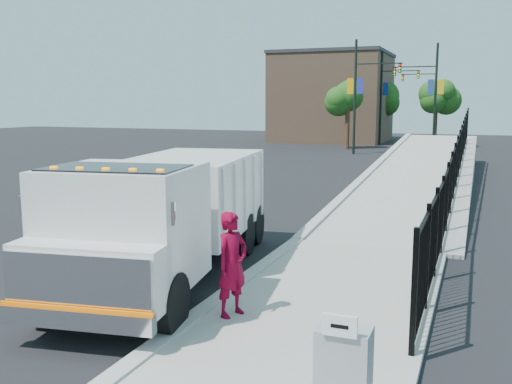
% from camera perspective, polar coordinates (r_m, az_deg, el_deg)
% --- Properties ---
extents(ground, '(120.00, 120.00, 0.00)m').
position_cam_1_polar(ground, '(11.38, -1.90, -9.81)').
color(ground, black).
rests_on(ground, ground).
extents(sidewalk, '(3.55, 12.00, 0.12)m').
position_cam_1_polar(sidewalk, '(8.98, 4.55, -14.69)').
color(sidewalk, '#9E998E').
rests_on(sidewalk, ground).
extents(curb, '(0.30, 12.00, 0.16)m').
position_cam_1_polar(curb, '(9.66, -6.72, -12.85)').
color(curb, '#ADAAA3').
rests_on(curb, ground).
extents(ramp, '(3.95, 24.06, 3.19)m').
position_cam_1_polar(ramp, '(26.23, 16.50, 0.57)').
color(ramp, '#9E998E').
rests_on(ramp, ground).
extents(iron_fence, '(0.10, 28.00, 1.80)m').
position_cam_1_polar(iron_fence, '(22.07, 19.36, 1.27)').
color(iron_fence, black).
rests_on(iron_fence, ground).
extents(truck, '(3.62, 8.00, 2.64)m').
position_cam_1_polar(truck, '(11.79, -8.91, -1.78)').
color(truck, black).
rests_on(truck, ground).
extents(worker, '(0.62, 0.75, 1.76)m').
position_cam_1_polar(worker, '(9.54, -2.40, -7.23)').
color(worker, maroon).
rests_on(worker, sidewalk).
extents(arrow_sign, '(0.35, 0.04, 0.22)m').
position_cam_1_polar(arrow_sign, '(5.83, 8.39, -13.10)').
color(arrow_sign, white).
rests_on(arrow_sign, utility_cabinet).
extents(light_pole_0, '(3.77, 0.22, 8.00)m').
position_cam_1_polar(light_pole_0, '(41.29, 10.30, 9.79)').
color(light_pole_0, black).
rests_on(light_pole_0, ground).
extents(light_pole_1, '(3.78, 0.22, 8.00)m').
position_cam_1_polar(light_pole_1, '(45.14, 17.12, 9.46)').
color(light_pole_1, black).
rests_on(light_pole_1, ground).
extents(light_pole_2, '(3.77, 0.22, 8.00)m').
position_cam_1_polar(light_pole_2, '(51.11, 12.76, 9.53)').
color(light_pole_2, black).
rests_on(light_pole_2, ground).
extents(light_pole_3, '(3.78, 0.22, 8.00)m').
position_cam_1_polar(light_pole_3, '(57.00, 17.17, 9.27)').
color(light_pole_3, black).
rests_on(light_pole_3, ground).
extents(tree_0, '(2.45, 2.45, 5.23)m').
position_cam_1_polar(tree_0, '(45.67, 9.18, 9.19)').
color(tree_0, '#382314').
rests_on(tree_0, ground).
extents(tree_1, '(2.18, 2.18, 5.09)m').
position_cam_1_polar(tree_1, '(49.19, 17.58, 8.83)').
color(tree_1, '#382314').
rests_on(tree_1, ground).
extents(tree_2, '(3.05, 3.05, 5.52)m').
position_cam_1_polar(tree_2, '(56.71, 12.61, 9.05)').
color(tree_2, '#382314').
rests_on(tree_2, ground).
extents(building, '(10.00, 10.00, 8.00)m').
position_cam_1_polar(building, '(55.50, 7.68, 9.23)').
color(building, '#8C664C').
rests_on(building, ground).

